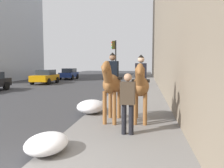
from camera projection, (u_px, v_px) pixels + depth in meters
name	position (u px, v px, depth m)	size (l,w,h in m)	color
mounted_horse_near	(112.00, 83.00, 7.58)	(2.15, 0.63, 2.34)	brown
mounted_horse_far	(141.00, 85.00, 7.54)	(2.15, 0.60, 2.27)	brown
pedestrian_greeting	(128.00, 100.00, 6.22)	(0.28, 0.41, 1.70)	black
car_near_lane	(69.00, 74.00, 30.15)	(3.93, 2.00, 1.44)	navy
car_far_lane	(45.00, 77.00, 23.39)	(4.00, 2.03, 1.44)	orange
traffic_light_near_curb	(115.00, 56.00, 19.36)	(0.20, 0.44, 4.05)	black
snow_pile_near	(47.00, 143.00, 5.02)	(1.18, 0.91, 0.41)	white
snow_pile_far	(91.00, 106.00, 9.09)	(1.46, 1.12, 0.51)	white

